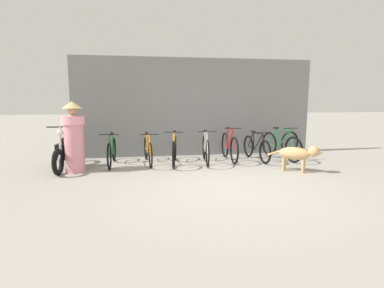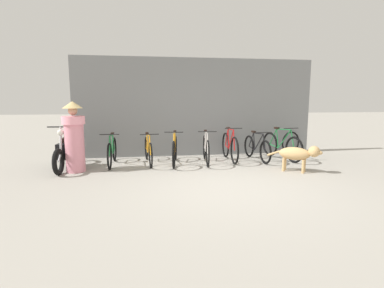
{
  "view_description": "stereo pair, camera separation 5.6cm",
  "coord_description": "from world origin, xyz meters",
  "px_view_note": "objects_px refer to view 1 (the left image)",
  "views": [
    {
      "loc": [
        -1.56,
        -5.39,
        1.65
      ],
      "look_at": [
        -0.47,
        1.24,
        0.65
      ],
      "focal_mm": 28.0,
      "sensor_mm": 36.0,
      "label": 1
    },
    {
      "loc": [
        -1.51,
        -5.4,
        1.65
      ],
      "look_at": [
        -0.47,
        1.24,
        0.65
      ],
      "focal_mm": 28.0,
      "sensor_mm": 36.0,
      "label": 2
    }
  ],
  "objects_px": {
    "bicycle_1": "(148,150)",
    "motorcycle": "(67,152)",
    "stray_dog": "(298,154)",
    "spare_tire_left": "(290,142)",
    "bicycle_5": "(256,148)",
    "person_in_robes": "(74,136)",
    "bicycle_3": "(206,149)",
    "bicycle_6": "(281,146)",
    "bicycle_2": "(174,150)",
    "bicycle_4": "(229,147)",
    "bicycle_0": "(112,152)"
  },
  "relations": [
    {
      "from": "bicycle_1",
      "to": "motorcycle",
      "type": "relative_size",
      "value": 0.93
    },
    {
      "from": "bicycle_1",
      "to": "stray_dog",
      "type": "distance_m",
      "value": 3.68
    },
    {
      "from": "stray_dog",
      "to": "spare_tire_left",
      "type": "distance_m",
      "value": 2.46
    },
    {
      "from": "bicycle_5",
      "to": "person_in_robes",
      "type": "height_order",
      "value": "person_in_robes"
    },
    {
      "from": "person_in_robes",
      "to": "spare_tire_left",
      "type": "xyz_separation_m",
      "value": [
        6.02,
        1.43,
        -0.49
      ]
    },
    {
      "from": "bicycle_3",
      "to": "stray_dog",
      "type": "relative_size",
      "value": 1.67
    },
    {
      "from": "bicycle_1",
      "to": "bicycle_3",
      "type": "distance_m",
      "value": 1.5
    },
    {
      "from": "spare_tire_left",
      "to": "bicycle_6",
      "type": "bearing_deg",
      "value": -130.71
    },
    {
      "from": "motorcycle",
      "to": "stray_dog",
      "type": "bearing_deg",
      "value": 81.15
    },
    {
      "from": "bicycle_2",
      "to": "stray_dog",
      "type": "bearing_deg",
      "value": 72.82
    },
    {
      "from": "stray_dog",
      "to": "bicycle_5",
      "type": "bearing_deg",
      "value": 143.82
    },
    {
      "from": "bicycle_1",
      "to": "motorcycle",
      "type": "xyz_separation_m",
      "value": [
        -1.93,
        -0.31,
        0.07
      ]
    },
    {
      "from": "bicycle_6",
      "to": "spare_tire_left",
      "type": "bearing_deg",
      "value": 127.55
    },
    {
      "from": "motorcycle",
      "to": "person_in_robes",
      "type": "height_order",
      "value": "person_in_robes"
    },
    {
      "from": "bicycle_1",
      "to": "spare_tire_left",
      "type": "distance_m",
      "value": 4.42
    },
    {
      "from": "bicycle_1",
      "to": "bicycle_4",
      "type": "relative_size",
      "value": 1.02
    },
    {
      "from": "bicycle_1",
      "to": "bicycle_2",
      "type": "xyz_separation_m",
      "value": [
        0.67,
        -0.18,
        0.02
      ]
    },
    {
      "from": "bicycle_1",
      "to": "person_in_robes",
      "type": "distance_m",
      "value": 1.85
    },
    {
      "from": "stray_dog",
      "to": "bicycle_6",
      "type": "bearing_deg",
      "value": 115.83
    },
    {
      "from": "bicycle_0",
      "to": "bicycle_2",
      "type": "bearing_deg",
      "value": 86.25
    },
    {
      "from": "bicycle_6",
      "to": "bicycle_3",
      "type": "bearing_deg",
      "value": -97.28
    },
    {
      "from": "bicycle_5",
      "to": "spare_tire_left",
      "type": "height_order",
      "value": "bicycle_5"
    },
    {
      "from": "spare_tire_left",
      "to": "bicycle_2",
      "type": "bearing_deg",
      "value": -165.07
    },
    {
      "from": "bicycle_6",
      "to": "person_in_robes",
      "type": "bearing_deg",
      "value": -94.91
    },
    {
      "from": "bicycle_2",
      "to": "stray_dog",
      "type": "xyz_separation_m",
      "value": [
        2.71,
        -1.28,
        0.06
      ]
    },
    {
      "from": "stray_dog",
      "to": "spare_tire_left",
      "type": "xyz_separation_m",
      "value": [
        0.97,
        2.26,
        -0.08
      ]
    },
    {
      "from": "spare_tire_left",
      "to": "motorcycle",
      "type": "bearing_deg",
      "value": -170.02
    },
    {
      "from": "bicycle_3",
      "to": "bicycle_4",
      "type": "bearing_deg",
      "value": 113.93
    },
    {
      "from": "bicycle_1",
      "to": "bicycle_5",
      "type": "xyz_separation_m",
      "value": [
        2.94,
        -0.02,
        -0.01
      ]
    },
    {
      "from": "bicycle_4",
      "to": "bicycle_5",
      "type": "height_order",
      "value": "bicycle_4"
    },
    {
      "from": "bicycle_1",
      "to": "bicycle_6",
      "type": "bearing_deg",
      "value": 84.94
    },
    {
      "from": "bicycle_5",
      "to": "person_in_robes",
      "type": "relative_size",
      "value": 1.03
    },
    {
      "from": "bicycle_5",
      "to": "bicycle_6",
      "type": "relative_size",
      "value": 0.95
    },
    {
      "from": "stray_dog",
      "to": "person_in_robes",
      "type": "relative_size",
      "value": 0.63
    },
    {
      "from": "bicycle_3",
      "to": "spare_tire_left",
      "type": "bearing_deg",
      "value": 115.46
    },
    {
      "from": "bicycle_2",
      "to": "bicycle_6",
      "type": "xyz_separation_m",
      "value": [
        2.99,
        0.19,
        0.01
      ]
    },
    {
      "from": "spare_tire_left",
      "to": "bicycle_3",
      "type": "bearing_deg",
      "value": -161.33
    },
    {
      "from": "person_in_robes",
      "to": "bicycle_0",
      "type": "bearing_deg",
      "value": -106.1
    },
    {
      "from": "bicycle_0",
      "to": "bicycle_5",
      "type": "distance_m",
      "value": 3.85
    },
    {
      "from": "bicycle_3",
      "to": "bicycle_6",
      "type": "height_order",
      "value": "bicycle_6"
    },
    {
      "from": "bicycle_5",
      "to": "spare_tire_left",
      "type": "xyz_separation_m",
      "value": [
        1.41,
        0.82,
        0.01
      ]
    },
    {
      "from": "bicycle_5",
      "to": "motorcycle",
      "type": "relative_size",
      "value": 0.89
    },
    {
      "from": "bicycle_3",
      "to": "stray_dog",
      "type": "xyz_separation_m",
      "value": [
        1.89,
        -1.3,
        0.06
      ]
    },
    {
      "from": "bicycle_1",
      "to": "motorcycle",
      "type": "bearing_deg",
      "value": -86.12
    },
    {
      "from": "bicycle_4",
      "to": "spare_tire_left",
      "type": "height_order",
      "value": "bicycle_4"
    },
    {
      "from": "bicycle_0",
      "to": "bicycle_6",
      "type": "relative_size",
      "value": 0.96
    },
    {
      "from": "bicycle_2",
      "to": "stray_dog",
      "type": "distance_m",
      "value": 3.0
    },
    {
      "from": "bicycle_2",
      "to": "spare_tire_left",
      "type": "distance_m",
      "value": 3.81
    },
    {
      "from": "bicycle_0",
      "to": "stray_dog",
      "type": "xyz_separation_m",
      "value": [
        4.29,
        -1.41,
        0.08
      ]
    },
    {
      "from": "motorcycle",
      "to": "bicycle_2",
      "type": "bearing_deg",
      "value": 96.19
    }
  ]
}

